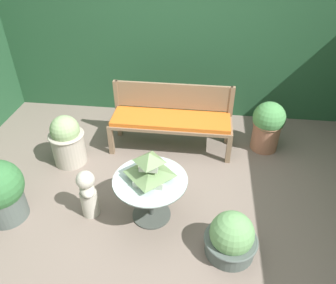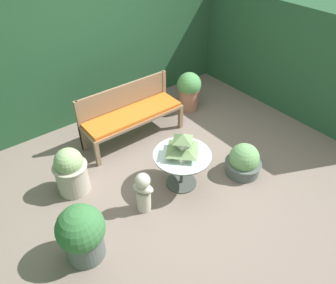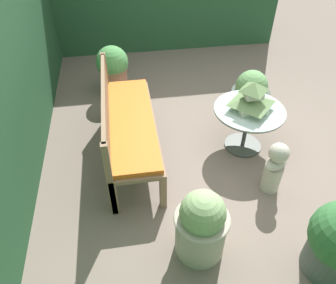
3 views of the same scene
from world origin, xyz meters
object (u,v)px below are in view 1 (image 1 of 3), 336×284
garden_bench (171,122)px  potted_plant_bench_left (268,125)px  pagoda_birdhouse (150,169)px  patio_table (150,187)px  potted_plant_path_edge (0,191)px  potted_plant_hedge_corner (67,141)px  garden_bust (88,193)px  potted_plant_patio_mid (231,238)px

garden_bench → potted_plant_bench_left: 1.25m
pagoda_birdhouse → patio_table: bearing=-87.3°
garden_bench → potted_plant_path_edge: bearing=-137.7°
potted_plant_path_edge → garden_bench: bearing=42.3°
potted_plant_bench_left → potted_plant_path_edge: size_ratio=0.99×
potted_plant_hedge_corner → pagoda_birdhouse: bearing=-33.5°
potted_plant_bench_left → pagoda_birdhouse: bearing=-133.6°
potted_plant_bench_left → potted_plant_path_edge: (-2.78, -1.56, -0.01)m
garden_bust → potted_plant_bench_left: size_ratio=0.83×
patio_table → pagoda_birdhouse: bearing=92.7°
garden_bust → potted_plant_patio_mid: garden_bust is taller
potted_plant_bench_left → potted_plant_patio_mid: 1.80m
potted_plant_hedge_corner → potted_plant_path_edge: size_ratio=0.96×
pagoda_birdhouse → potted_plant_path_edge: bearing=-172.7°
patio_table → potted_plant_path_edge: size_ratio=1.07×
patio_table → potted_plant_patio_mid: size_ratio=1.48×
potted_plant_bench_left → garden_bust: bearing=-143.8°
garden_bust → potted_plant_path_edge: potted_plant_path_edge is taller
pagoda_birdhouse → potted_plant_path_edge: size_ratio=0.55×
potted_plant_bench_left → potted_plant_hedge_corner: size_ratio=1.03×
patio_table → garden_bust: size_ratio=1.30×
garden_bust → potted_plant_patio_mid: bearing=48.7°
garden_bust → potted_plant_bench_left: (1.93, 1.42, 0.06)m
garden_bench → pagoda_birdhouse: 1.24m
potted_plant_bench_left → potted_plant_hedge_corner: potted_plant_bench_left is taller
patio_table → potted_plant_hedge_corner: (-1.16, 0.77, -0.08)m
pagoda_birdhouse → potted_plant_path_edge: (-1.48, -0.19, -0.29)m
patio_table → pagoda_birdhouse: size_ratio=1.94×
patio_table → potted_plant_patio_mid: patio_table is taller
garden_bust → potted_plant_bench_left: 2.40m
pagoda_birdhouse → potted_plant_patio_mid: size_ratio=0.76×
potted_plant_hedge_corner → potted_plant_path_edge: bearing=-108.4°
garden_bench → potted_plant_hedge_corner: potted_plant_hedge_corner is taller
garden_bench → potted_plant_path_edge: 2.09m
potted_plant_patio_mid → potted_plant_path_edge: (-2.28, 0.16, 0.16)m
garden_bust → patio_table: bearing=65.2°
potted_plant_bench_left → potted_plant_path_edge: potted_plant_path_edge is taller
garden_bench → pagoda_birdhouse: (-0.06, -1.22, 0.23)m
potted_plant_patio_mid → patio_table: bearing=156.2°
potted_plant_bench_left → potted_plant_path_edge: 3.19m
pagoda_birdhouse → potted_plant_hedge_corner: pagoda_birdhouse is taller
garden_bust → potted_plant_patio_mid: 1.47m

